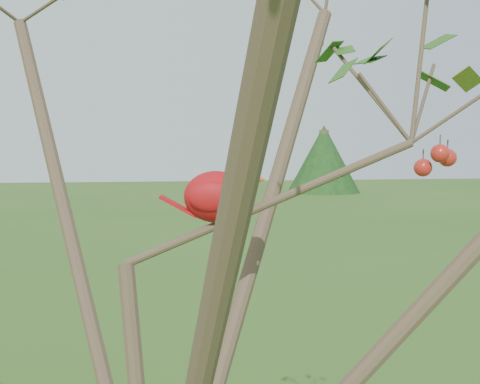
% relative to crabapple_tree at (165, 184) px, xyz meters
% --- Properties ---
extents(crabapple_tree, '(2.35, 2.05, 2.95)m').
position_rel_crabapple_tree_xyz_m(crabapple_tree, '(0.00, 0.00, 0.00)').
color(crabapple_tree, '#3C2D20').
rests_on(crabapple_tree, ground).
extents(cardinal, '(0.22, 0.13, 0.16)m').
position_rel_crabapple_tree_xyz_m(cardinal, '(0.12, 0.11, -0.03)').
color(cardinal, '#B60F0F').
rests_on(cardinal, ground).
extents(distant_trees, '(38.94, 13.41, 3.41)m').
position_rel_crabapple_tree_xyz_m(distant_trees, '(1.48, 24.55, -0.66)').
color(distant_trees, '#3C2D20').
rests_on(distant_trees, ground).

